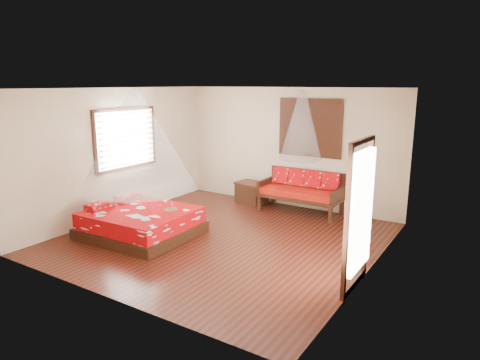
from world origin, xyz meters
TOP-DOWN VIEW (x-y plane):
  - room at (0.00, 0.00)m, footprint 5.54×5.54m
  - bed at (-1.48, -0.69)m, footprint 2.02×1.84m
  - daybed at (0.53, 2.38)m, footprint 1.84×0.82m
  - storage_chest at (-0.84, 2.45)m, footprint 0.82×0.65m
  - shutter_panel at (0.53, 2.72)m, footprint 1.52×0.06m
  - window_left at (-2.71, 0.20)m, footprint 0.10×1.74m
  - glazed_door at (2.72, -0.60)m, footprint 0.08×1.02m
  - wine_tray at (-0.95, -0.40)m, footprint 0.25×0.25m
  - mosquito_net_main at (-1.46, -0.69)m, footprint 2.17×2.17m
  - mosquito_net_daybed at (0.53, 2.25)m, footprint 0.92×0.92m

SIDE VIEW (x-z plane):
  - bed at x=-1.48m, z-range -0.06..0.57m
  - storage_chest at x=-0.84m, z-range 0.00..0.51m
  - daybed at x=0.53m, z-range 0.04..1.00m
  - wine_tray at x=-0.95m, z-range 0.45..0.66m
  - glazed_door at x=2.72m, z-range -0.01..2.15m
  - room at x=0.00m, z-range -0.02..2.82m
  - window_left at x=-2.71m, z-range 1.03..2.37m
  - mosquito_net_main at x=-1.46m, z-range 0.95..2.75m
  - shutter_panel at x=0.53m, z-range 1.24..2.56m
  - mosquito_net_daybed at x=0.53m, z-range 1.25..2.75m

